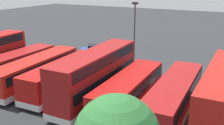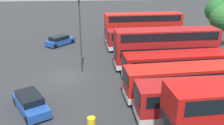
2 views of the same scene
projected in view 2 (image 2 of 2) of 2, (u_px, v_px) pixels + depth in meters
name	position (u px, v px, depth m)	size (l,w,h in m)	color
ground_plane	(67.00, 78.00, 26.73)	(140.00, 140.00, 0.00)	#2D3033
bus_double_decker_near_end	(143.00, 27.00, 38.86)	(2.77, 11.92, 4.55)	red
bus_single_deck_second	(148.00, 38.00, 35.76)	(3.03, 11.86, 2.95)	#A51919
bus_single_deck_third	(160.00, 45.00, 32.39)	(2.90, 10.70, 2.95)	#B71411
bus_double_decker_fourth	(166.00, 47.00, 28.78)	(2.81, 11.92, 4.55)	#A51919
bus_single_deck_fifth	(175.00, 66.00, 25.50)	(3.01, 10.82, 2.95)	#B71411
bus_single_deck_sixth	(189.00, 80.00, 22.20)	(3.15, 11.75, 2.95)	red
bus_single_deck_seventh	(204.00, 99.00, 19.04)	(2.65, 10.56, 2.95)	#A51919
box_truck_blue	(137.00, 22.00, 46.33)	(5.07, 7.90, 3.20)	navy
car_hatchback_silver	(30.00, 103.00, 20.27)	(4.83, 3.73, 1.43)	#1E479E
car_small_green	(60.00, 41.00, 37.99)	(4.48, 4.46, 1.43)	#1E479E
lamp_post_tall	(80.00, 30.00, 26.58)	(0.70, 0.30, 8.23)	#38383D
waste_bin_yellow	(91.00, 123.00, 17.97)	(0.60, 0.60, 0.95)	yellow
tree_leftmost	(216.00, 11.00, 44.23)	(4.04, 4.04, 6.02)	#4C3823
tree_midright	(223.00, 18.00, 36.41)	(3.88, 3.88, 6.14)	#4C3823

